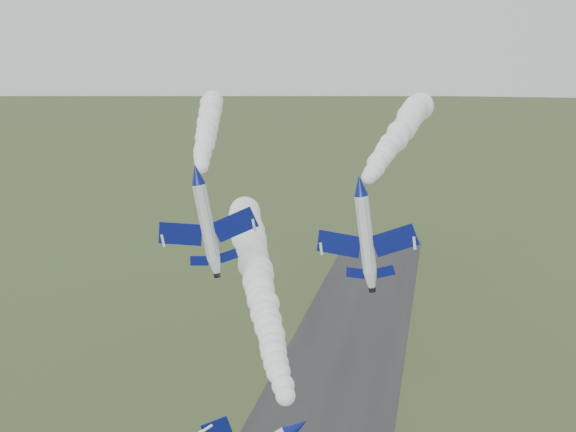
# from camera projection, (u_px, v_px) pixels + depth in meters

# --- Properties ---
(jet_lead) EXTENTS (6.41, 11.08, 8.27)m
(jet_lead) POSITION_uv_depth(u_px,v_px,m) (297.00, 428.00, 52.01)
(jet_lead) COLOR white
(smoke_trail_jet_lead) EXTENTS (29.15, 55.13, 5.18)m
(smoke_trail_jet_lead) POSITION_uv_depth(u_px,v_px,m) (258.00, 277.00, 82.05)
(smoke_trail_jet_lead) COLOR white
(jet_pair_left) EXTENTS (11.94, 14.07, 3.84)m
(jet_pair_left) POSITION_uv_depth(u_px,v_px,m) (197.00, 174.00, 75.58)
(jet_pair_left) COLOR white
(smoke_trail_jet_pair_left) EXTENTS (22.37, 62.19, 4.55)m
(smoke_trail_jet_pair_left) POSITION_uv_depth(u_px,v_px,m) (208.00, 124.00, 109.71)
(smoke_trail_jet_pair_left) COLOR white
(jet_pair_right) EXTENTS (11.08, 13.43, 3.51)m
(jet_pair_right) POSITION_uv_depth(u_px,v_px,m) (360.00, 185.00, 69.73)
(jet_pair_right) COLOR white
(smoke_trail_jet_pair_right) EXTENTS (7.47, 66.85, 5.14)m
(smoke_trail_jet_pair_right) POSITION_uv_depth(u_px,v_px,m) (402.00, 130.00, 103.40)
(smoke_trail_jet_pair_right) COLOR white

